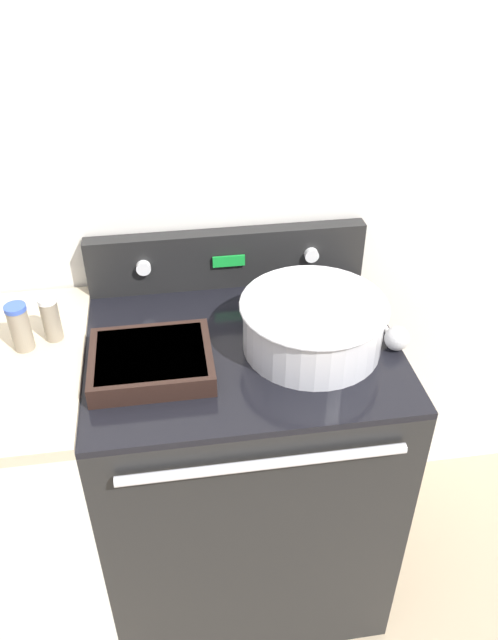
{
  "coord_description": "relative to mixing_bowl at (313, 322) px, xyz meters",
  "views": [
    {
      "loc": [
        -0.17,
        -0.92,
        1.89
      ],
      "look_at": [
        0.02,
        0.33,
        0.99
      ],
      "focal_mm": 35.0,
      "sensor_mm": 36.0,
      "label": 1
    }
  ],
  "objects": [
    {
      "name": "kitchen_wall",
      "position": [
        -0.17,
        0.39,
        0.25
      ],
      "size": [
        8.0,
        0.05,
        2.5
      ],
      "color": "silver",
      "rests_on": "ground_plane"
    },
    {
      "name": "stove_range",
      "position": [
        -0.17,
        0.04,
        -0.54
      ],
      "size": [
        0.78,
        0.66,
        0.93
      ],
      "color": "black",
      "rests_on": "ground_plane"
    },
    {
      "name": "control_panel",
      "position": [
        -0.17,
        0.33,
        0.01
      ],
      "size": [
        0.78,
        0.07,
        0.17
      ],
      "color": "black",
      "rests_on": "stove_range"
    },
    {
      "name": "mixing_bowl",
      "position": [
        0.0,
        0.0,
        0.0
      ],
      "size": [
        0.36,
        0.36,
        0.13
      ],
      "color": "silver",
      "rests_on": "stove_range"
    },
    {
      "name": "casserole_dish",
      "position": [
        -0.4,
        -0.03,
        -0.04
      ],
      "size": [
        0.29,
        0.24,
        0.05
      ],
      "color": "black",
      "rests_on": "stove_range"
    },
    {
      "name": "ladle",
      "position": [
        0.21,
        -0.01,
        -0.05
      ],
      "size": [
        0.06,
        0.33,
        0.06
      ],
      "color": "#B7B7B7",
      "rests_on": "stove_range"
    },
    {
      "name": "spice_jar_white_cap",
      "position": [
        -0.64,
        0.12,
        -0.0
      ],
      "size": [
        0.05,
        0.05,
        0.12
      ],
      "color": "gray",
      "rests_on": "side_counter"
    },
    {
      "name": "spice_jar_blue_cap",
      "position": [
        -0.71,
        0.09,
        0.0
      ],
      "size": [
        0.05,
        0.05,
        0.12
      ],
      "color": "gray",
      "rests_on": "side_counter"
    }
  ]
}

